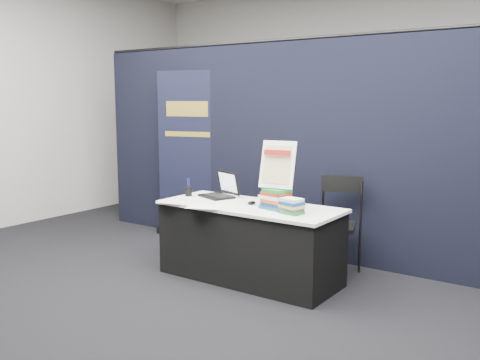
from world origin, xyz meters
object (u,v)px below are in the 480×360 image
Objects in this scene: info_sign at (278,165)px; pullup_banner at (188,164)px; book_stack_tall at (276,199)px; laptop at (219,191)px; stacking_chair at (334,221)px; book_stack_short at (291,206)px; display_table at (250,242)px.

pullup_banner is (-1.90, 0.95, -0.22)m from info_sign.
laptop is at bearing 166.01° from book_stack_tall.
book_stack_tall is 0.26× the size of stacking_chair.
book_stack_short is at bearing -40.02° from pullup_banner.
book_stack_short is at bearing -37.48° from info_sign.
book_stack_short is 2.38m from pullup_banner.
info_sign is at bearing 0.15° from display_table.
display_table is at bearing -44.05° from pullup_banner.
laptop is 0.20× the size of pullup_banner.
laptop is 0.91m from info_sign.
book_stack_tall reaches higher than display_table.
display_table is 0.70m from book_stack_short.
display_table is 3.95× the size of info_sign.
info_sign reaches higher than book_stack_tall.
laptop is at bearing 159.33° from info_sign.
display_table is at bearing -151.92° from stacking_chair.
stacking_chair reaches higher than book_stack_tall.
book_stack_short is at bearing -114.12° from stacking_chair.
book_stack_tall is at bearing -5.51° from display_table.
info_sign is at bearing -39.78° from pullup_banner.
info_sign is (0.00, 0.03, 0.32)m from book_stack_tall.
laptop is at bearing -176.14° from stacking_chair.
laptop reaches higher than stacking_chair.
stacking_chair is at bearing 57.20° from info_sign.
display_table is at bearing 1.47° from laptop.
info_sign is 0.46× the size of stacking_chair.
laptop is at bearing -48.81° from pullup_banner.
stacking_chair is (0.60, 0.64, 0.17)m from display_table.
book_stack_tall is 0.12× the size of pullup_banner.
stacking_chair is (1.11, 0.47, -0.26)m from laptop.
pullup_banner is (-2.12, 1.07, 0.12)m from book_stack_short.
stacking_chair is at bearing 47.15° from display_table.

